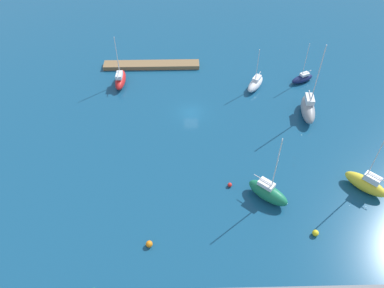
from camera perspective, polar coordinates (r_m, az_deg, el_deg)
water at (r=66.23m, az=-0.18°, el=4.79°), size 160.00×160.00×0.00m
pier_dock at (r=78.12m, az=-6.13°, el=11.81°), size 19.20×2.58×0.81m
sailboat_red_far_north at (r=73.51m, az=-10.78°, el=9.58°), size 1.95×6.00×9.75m
sailboat_navy_lone_north at (r=76.14m, az=16.35°, el=9.51°), size 4.98×3.54×8.28m
sailboat_gray_inner_mooring at (r=67.73m, az=17.14°, el=5.16°), size 2.97×7.30×13.87m
sailboat_white_center_basin at (r=72.44m, az=9.57°, el=9.02°), size 4.43×5.63×8.30m
sailboat_green_far_south at (r=53.28m, az=11.40°, el=-7.16°), size 5.98×5.63×11.69m
sailboat_yellow_near_pier at (r=58.61m, az=24.83°, el=-5.43°), size 5.70×5.64×11.74m
mooring_buoy_yellow at (r=52.04m, az=18.18°, el=-12.67°), size 0.84×0.84×0.84m
mooring_buoy_red at (r=54.59m, az=5.73°, el=-6.17°), size 0.64×0.64×0.64m
mooring_buoy_orange at (r=49.03m, az=-6.49°, el=-14.80°), size 0.86×0.86×0.86m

